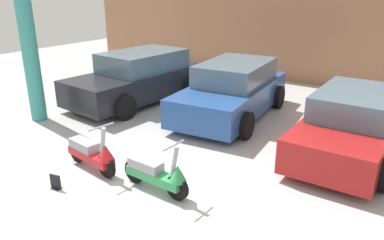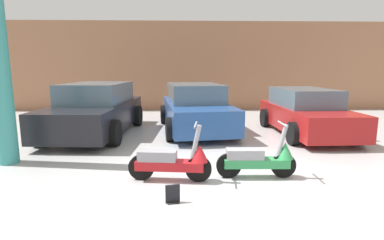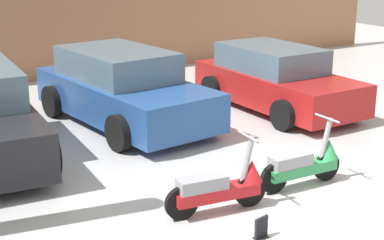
{
  "view_description": "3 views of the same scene",
  "coord_description": "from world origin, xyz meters",
  "px_view_note": "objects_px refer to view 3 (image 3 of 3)",
  "views": [
    {
      "loc": [
        3.96,
        -3.57,
        3.23
      ],
      "look_at": [
        -0.03,
        2.04,
        0.7
      ],
      "focal_mm": 35.0,
      "sensor_mm": 36.0,
      "label": 1
    },
    {
      "loc": [
        -0.92,
        -4.32,
        1.84
      ],
      "look_at": [
        -0.7,
        2.32,
        0.68
      ],
      "focal_mm": 28.0,
      "sensor_mm": 36.0,
      "label": 2
    },
    {
      "loc": [
        -4.83,
        -5.23,
        3.23
      ],
      "look_at": [
        -0.55,
        1.97,
        0.71
      ],
      "focal_mm": 55.0,
      "sensor_mm": 36.0,
      "label": 3
    }
  ],
  "objects_px": {
    "car_rear_right": "(275,80)",
    "placard_near_left_scooter": "(261,229)",
    "scooter_front_right": "(305,163)",
    "scooter_front_left": "(221,186)",
    "car_rear_center": "(123,89)"
  },
  "relations": [
    {
      "from": "scooter_front_right",
      "to": "car_rear_center",
      "type": "xyz_separation_m",
      "value": [
        -0.91,
        4.03,
        0.32
      ]
    },
    {
      "from": "car_rear_right",
      "to": "placard_near_left_scooter",
      "type": "xyz_separation_m",
      "value": [
        -3.58,
        -4.28,
        -0.49
      ]
    },
    {
      "from": "scooter_front_right",
      "to": "car_rear_center",
      "type": "distance_m",
      "value": 4.14
    },
    {
      "from": "car_rear_right",
      "to": "scooter_front_left",
      "type": "bearing_deg",
      "value": -47.38
    },
    {
      "from": "scooter_front_right",
      "to": "placard_near_left_scooter",
      "type": "height_order",
      "value": "scooter_front_right"
    },
    {
      "from": "car_rear_center",
      "to": "car_rear_right",
      "type": "xyz_separation_m",
      "value": [
        3.05,
        -0.66,
        -0.05
      ]
    },
    {
      "from": "scooter_front_left",
      "to": "scooter_front_right",
      "type": "height_order",
      "value": "scooter_front_left"
    },
    {
      "from": "car_rear_center",
      "to": "placard_near_left_scooter",
      "type": "xyz_separation_m",
      "value": [
        -0.53,
        -4.95,
        -0.54
      ]
    },
    {
      "from": "scooter_front_left",
      "to": "scooter_front_right",
      "type": "bearing_deg",
      "value": 10.69
    },
    {
      "from": "car_rear_right",
      "to": "car_rear_center",
      "type": "bearing_deg",
      "value": -103.65
    },
    {
      "from": "car_rear_center",
      "to": "placard_near_left_scooter",
      "type": "height_order",
      "value": "car_rear_center"
    },
    {
      "from": "scooter_front_left",
      "to": "placard_near_left_scooter",
      "type": "relative_size",
      "value": 5.29
    },
    {
      "from": "scooter_front_left",
      "to": "car_rear_center",
      "type": "relative_size",
      "value": 0.33
    },
    {
      "from": "scooter_front_right",
      "to": "car_rear_right",
      "type": "relative_size",
      "value": 0.36
    },
    {
      "from": "scooter_front_right",
      "to": "placard_near_left_scooter",
      "type": "distance_m",
      "value": 1.72
    }
  ]
}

